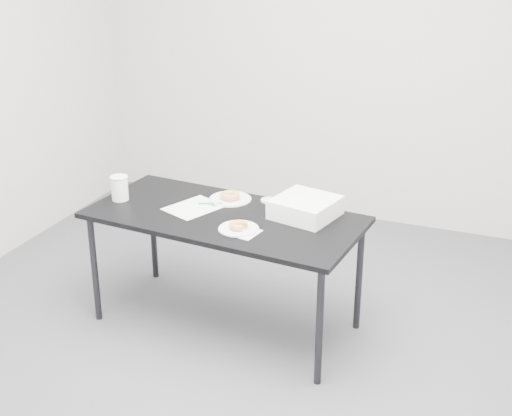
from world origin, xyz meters
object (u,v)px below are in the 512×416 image
at_px(plate_near, 239,229).
at_px(coffee_cup, 120,188).
at_px(pen, 210,203).
at_px(bakery_box, 305,207).
at_px(table, 224,224).
at_px(donut_far, 230,196).
at_px(donut_near, 239,225).
at_px(plate_far, 230,199).
at_px(scorecard, 194,207).

xyz_separation_m(plate_near, coffee_cup, (-0.80, 0.13, 0.07)).
height_order(pen, bakery_box, bakery_box).
bearing_deg(pen, table, -59.01).
bearing_deg(donut_far, table, -74.37).
bearing_deg(donut_far, coffee_cup, -158.00).
xyz_separation_m(table, coffee_cup, (-0.65, -0.02, 0.12)).
bearing_deg(donut_far, donut_near, -60.24).
xyz_separation_m(pen, bakery_box, (0.55, 0.04, 0.04)).
xyz_separation_m(plate_far, donut_far, (0.00, 0.00, 0.02)).
relative_size(plate_near, plate_far, 0.88).
bearing_deg(plate_near, plate_far, 119.76).
relative_size(table, pen, 11.24).
height_order(scorecard, plate_near, plate_near).
bearing_deg(bakery_box, plate_near, -118.64).
relative_size(donut_far, coffee_cup, 0.80).
bearing_deg(table, pen, 146.20).
bearing_deg(coffee_cup, scorecard, 6.45).
xyz_separation_m(plate_near, donut_near, (0.00, 0.00, 0.02)).
distance_m(table, bakery_box, 0.45).
distance_m(plate_near, donut_far, 0.43).
bearing_deg(plate_far, pen, -123.32).
distance_m(plate_near, plate_far, 0.42).
bearing_deg(donut_near, bakery_box, 48.60).
height_order(table, donut_near, donut_near).
xyz_separation_m(scorecard, pen, (0.07, 0.07, 0.01)).
xyz_separation_m(donut_near, donut_far, (-0.21, 0.37, 0.00)).
xyz_separation_m(donut_near, bakery_box, (0.27, 0.30, 0.03)).
xyz_separation_m(plate_near, bakery_box, (0.27, 0.30, 0.05)).
bearing_deg(scorecard, donut_near, -4.97).
height_order(table, scorecard, scorecard).
relative_size(table, donut_near, 15.49).
bearing_deg(pen, donut_near, -62.62).
distance_m(pen, donut_near, 0.38).
bearing_deg(donut_far, plate_near, -60.24).
height_order(plate_far, coffee_cup, coffee_cup).
bearing_deg(table, donut_near, -40.34).
xyz_separation_m(plate_near, plate_far, (-0.21, 0.37, -0.00)).
bearing_deg(table, donut_far, 110.39).
height_order(table, pen, pen).
distance_m(scorecard, plate_near, 0.40).
bearing_deg(donut_near, table, 134.89).
height_order(donut_near, coffee_cup, coffee_cup).
bearing_deg(coffee_cup, bakery_box, 9.01).
relative_size(plate_far, donut_far, 2.13).
bearing_deg(plate_near, scorecard, 152.47).
distance_m(table, pen, 0.18).
relative_size(plate_far, coffee_cup, 1.69).
bearing_deg(donut_near, coffee_cup, 170.56).
bearing_deg(coffee_cup, donut_far, 22.00).
bearing_deg(pen, coffee_cup, 173.29).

